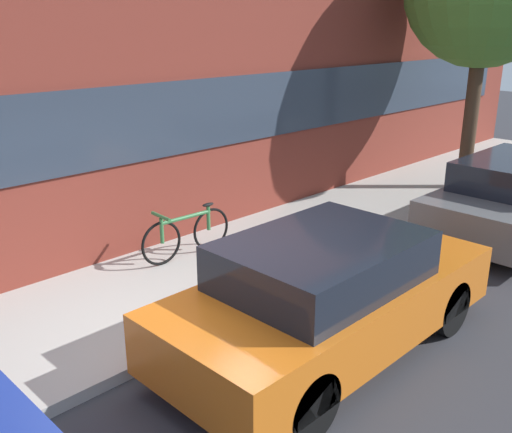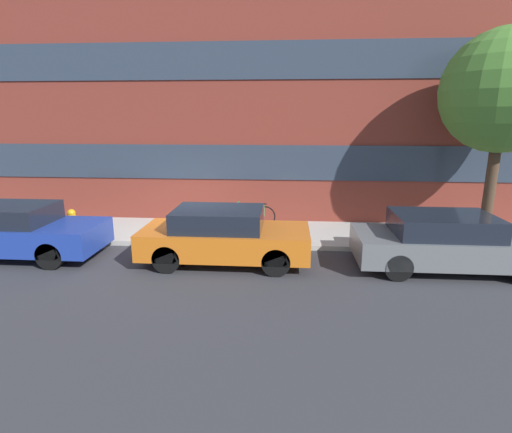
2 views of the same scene
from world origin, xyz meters
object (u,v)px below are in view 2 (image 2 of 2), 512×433
(street_tree, at_px, (504,92))
(bicycle, at_px, (251,214))
(parked_car_orange, at_px, (224,236))
(parked_car_blue, at_px, (11,231))
(parked_car_grey, at_px, (447,242))
(fire_hydrant, at_px, (72,222))

(street_tree, bearing_deg, bicycle, 170.28)
(parked_car_orange, relative_size, street_tree, 0.73)
(parked_car_blue, height_order, bicycle, parked_car_blue)
(parked_car_grey, relative_size, street_tree, 0.77)
(fire_hydrant, relative_size, street_tree, 0.14)
(parked_car_blue, bearing_deg, street_tree, 8.30)
(fire_hydrant, xyz_separation_m, bicycle, (5.01, 1.43, -0.02))
(parked_car_orange, xyz_separation_m, bicycle, (0.39, 2.90, -0.17))
(parked_car_blue, distance_m, bicycle, 6.48)
(parked_car_orange, bearing_deg, bicycle, 82.33)
(fire_hydrant, height_order, street_tree, street_tree)
(parked_car_orange, bearing_deg, parked_car_grey, -0.00)
(bicycle, bearing_deg, parked_car_orange, 85.42)
(parked_car_orange, bearing_deg, street_tree, 14.59)
(fire_hydrant, distance_m, bicycle, 5.21)
(parked_car_orange, xyz_separation_m, fire_hydrant, (-4.62, 1.47, -0.15))
(parked_car_grey, xyz_separation_m, bicycle, (-4.82, 2.90, -0.15))
(parked_car_grey, height_order, street_tree, street_tree)
(parked_car_blue, distance_m, street_tree, 12.86)
(parked_car_orange, height_order, bicycle, parked_car_orange)
(parked_car_orange, height_order, parked_car_grey, parked_car_orange)
(parked_car_orange, distance_m, parked_car_grey, 5.21)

